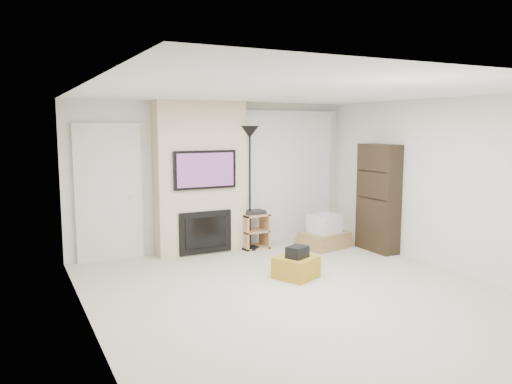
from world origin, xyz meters
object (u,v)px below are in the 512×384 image
box_stack (324,235)px  bookshelf (378,198)px  ottoman (296,267)px  av_stand (254,228)px  floor_lamp (250,153)px

box_stack → bookshelf: bearing=-42.7°
bookshelf → box_stack: bearing=137.3°
ottoman → av_stand: av_stand is taller
floor_lamp → box_stack: bearing=-20.5°
box_stack → bookshelf: (0.66, -0.61, 0.68)m
ottoman → bookshelf: bookshelf is taller
ottoman → bookshelf: size_ratio=0.28×
box_stack → floor_lamp: bearing=159.5°
ottoman → floor_lamp: (0.15, 1.76, 1.50)m
floor_lamp → bookshelf: (1.88, -1.06, -0.75)m
av_stand → box_stack: 1.23m
ottoman → box_stack: size_ratio=0.51×
floor_lamp → box_stack: size_ratio=2.15×
ottoman → av_stand: (0.26, 1.80, 0.20)m
ottoman → av_stand: bearing=81.9°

